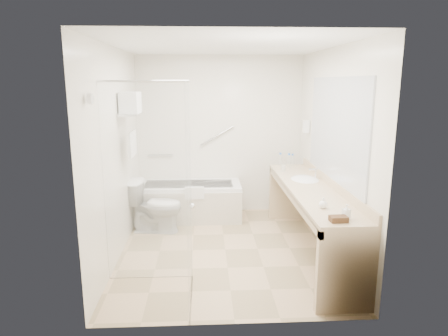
{
  "coord_description": "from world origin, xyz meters",
  "views": [
    {
      "loc": [
        -0.26,
        -4.75,
        2.1
      ],
      "look_at": [
        0.0,
        0.3,
        1.0
      ],
      "focal_mm": 32.0,
      "sensor_mm": 36.0,
      "label": 1
    }
  ],
  "objects_px": {
    "bathtub": "(189,201)",
    "toilet": "(156,206)",
    "vanity_counter": "(310,204)",
    "water_bottle_left": "(280,160)",
    "amenity_basket": "(338,219)"
  },
  "relations": [
    {
      "from": "bathtub",
      "to": "water_bottle_left",
      "type": "bearing_deg",
      "value": -5.72
    },
    {
      "from": "bathtub",
      "to": "vanity_counter",
      "type": "xyz_separation_m",
      "value": [
        1.52,
        -1.39,
        0.36
      ]
    },
    {
      "from": "toilet",
      "to": "water_bottle_left",
      "type": "height_order",
      "value": "water_bottle_left"
    },
    {
      "from": "vanity_counter",
      "to": "water_bottle_left",
      "type": "relative_size",
      "value": 13.39
    },
    {
      "from": "bathtub",
      "to": "toilet",
      "type": "relative_size",
      "value": 2.13
    },
    {
      "from": "vanity_counter",
      "to": "amenity_basket",
      "type": "distance_m",
      "value": 1.24
    },
    {
      "from": "vanity_counter",
      "to": "bathtub",
      "type": "bearing_deg",
      "value": 137.65
    },
    {
      "from": "vanity_counter",
      "to": "toilet",
      "type": "xyz_separation_m",
      "value": [
        -1.97,
        0.85,
        -0.27
      ]
    },
    {
      "from": "toilet",
      "to": "amenity_basket",
      "type": "xyz_separation_m",
      "value": [
        1.91,
        -2.06,
        0.51
      ]
    },
    {
      "from": "vanity_counter",
      "to": "toilet",
      "type": "distance_m",
      "value": 2.17
    },
    {
      "from": "bathtub",
      "to": "toilet",
      "type": "xyz_separation_m",
      "value": [
        -0.45,
        -0.54,
        0.09
      ]
    },
    {
      "from": "toilet",
      "to": "water_bottle_left",
      "type": "xyz_separation_m",
      "value": [
        1.84,
        0.4,
        0.57
      ]
    },
    {
      "from": "bathtub",
      "to": "water_bottle_left",
      "type": "height_order",
      "value": "water_bottle_left"
    },
    {
      "from": "vanity_counter",
      "to": "toilet",
      "type": "bearing_deg",
      "value": 156.71
    },
    {
      "from": "toilet",
      "to": "water_bottle_left",
      "type": "distance_m",
      "value": 1.97
    }
  ]
}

